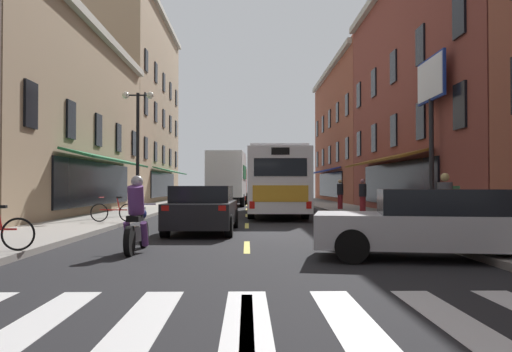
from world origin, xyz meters
name	(u,v)px	position (x,y,z in m)	size (l,w,h in m)	color
ground_plane	(247,235)	(0.00, 0.00, -0.05)	(34.80, 80.00, 0.10)	black
lane_centre_dashes	(247,234)	(0.00, -0.25, 0.00)	(0.14, 73.90, 0.01)	#DBCC4C
crosswalk_near	(247,318)	(0.00, -10.00, 0.00)	(7.10, 2.80, 0.01)	silver
sidewalk_left	(51,231)	(-5.90, 0.00, 0.07)	(3.00, 80.00, 0.14)	gray
sidewalk_right	(441,231)	(5.90, 0.00, 0.07)	(3.00, 80.00, 0.14)	gray
billboard_sign	(431,97)	(7.05, 3.91, 4.84)	(0.40, 2.77, 6.23)	black
transit_bus	(276,182)	(1.45, 10.30, 1.65)	(2.88, 12.09, 3.14)	white
box_truck	(228,179)	(-1.33, 21.01, 1.95)	(2.75, 7.93, 3.72)	#B21E19
sedan_near	(233,195)	(-1.24, 30.38, 0.67)	(2.01, 4.54, 1.29)	navy
sedan_mid	(439,223)	(3.76, -5.58, 0.70)	(4.95, 2.70, 1.37)	silver
sedan_far	(203,209)	(-1.35, 0.35, 0.73)	(2.09, 4.79, 1.43)	black
motorcycle_rider	(137,219)	(-2.39, -4.37, 0.71)	(0.62, 2.07, 1.66)	black
bicycle_mid	(114,212)	(-4.81, 3.08, 0.50)	(1.71, 0.48, 0.91)	black
pedestrian_near	(446,204)	(4.95, -2.88, 0.99)	(0.51, 0.36, 1.62)	navy
pedestrian_mid	(340,194)	(5.27, 13.38, 0.99)	(0.36, 0.36, 1.65)	maroon
pedestrian_far	(363,196)	(5.49, 8.71, 0.98)	(0.36, 0.36, 1.63)	maroon
street_lamp_twin	(138,147)	(-4.90, 7.55, 3.20)	(1.42, 0.32, 5.53)	black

